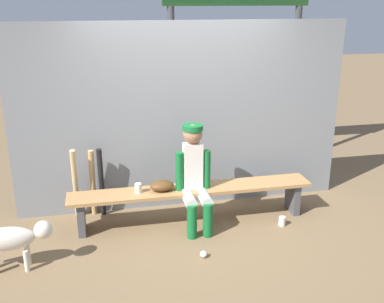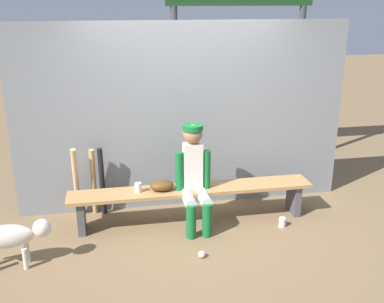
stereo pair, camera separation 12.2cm
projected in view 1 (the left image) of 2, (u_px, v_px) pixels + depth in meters
The scene contains 12 objects.
ground_plane at pixel (192, 221), 5.41m from camera, with size 30.00×30.00×0.00m, color brown.
chainlink_fence at pixel (183, 118), 5.51m from camera, with size 4.11×0.03×2.30m, color gray.
dugout_bench at pixel (192, 195), 5.29m from camera, with size 2.86×0.36×0.43m.
player_seated at pixel (195, 174), 5.10m from camera, with size 0.41×0.55×1.20m.
baseball_glove at pixel (162, 186), 5.18m from camera, with size 0.28×0.20×0.12m, color #593819.
bat_aluminum_black at pixel (101, 183), 5.41m from camera, with size 0.06×0.06×0.87m, color black.
bat_wood_tan at pixel (93, 183), 5.42m from camera, with size 0.06×0.06×0.86m, color tan.
bat_wood_natural at pixel (75, 184), 5.31m from camera, with size 0.06×0.06×0.92m, color tan.
baseball at pixel (204, 254), 4.64m from camera, with size 0.07×0.07×0.07m, color white.
cup_on_ground at pixel (282, 221), 5.29m from camera, with size 0.08×0.08×0.11m, color silver.
cup_on_bench at pixel (138, 188), 5.12m from camera, with size 0.08×0.08×0.11m, color silver.
dog at pixel (13, 239), 4.35m from camera, with size 0.84×0.20×0.49m.
Camera 1 is at (-1.02, -4.74, 2.53)m, focal length 42.21 mm.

